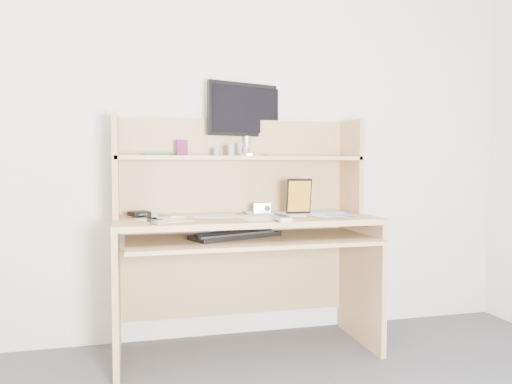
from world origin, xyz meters
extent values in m
cube|color=beige|center=(0.00, 1.80, 1.25)|extent=(3.60, 0.04, 2.50)
cube|color=tan|center=(0.00, 1.48, 0.73)|extent=(1.40, 0.60, 0.03)
cube|color=tan|center=(-0.68, 1.48, 0.36)|extent=(0.03, 0.56, 0.72)
cube|color=tan|center=(0.68, 1.48, 0.36)|extent=(0.03, 0.56, 0.72)
cube|color=tan|center=(0.00, 1.77, 0.34)|extent=(1.34, 0.02, 0.41)
cube|color=tan|center=(0.00, 1.36, 0.64)|extent=(1.28, 0.55, 0.02)
cube|color=tan|center=(0.00, 1.77, 1.02)|extent=(1.40, 0.02, 0.55)
cube|color=tan|center=(-0.68, 1.63, 1.02)|extent=(0.03, 0.30, 0.55)
cube|color=tan|center=(0.68, 1.63, 1.02)|extent=(0.03, 0.30, 0.55)
cube|color=tan|center=(0.00, 1.63, 1.07)|extent=(1.38, 0.30, 0.02)
cube|color=white|center=(0.00, 1.48, 0.75)|extent=(1.32, 0.54, 0.01)
cube|color=black|center=(-0.08, 1.39, 0.66)|extent=(0.51, 0.34, 0.02)
cube|color=black|center=(-0.08, 1.39, 0.68)|extent=(0.48, 0.32, 0.01)
cube|color=#9FA09B|center=(0.12, 1.22, 0.77)|extent=(0.07, 0.21, 0.02)
cube|color=#A6A6A8|center=(-0.48, 1.25, 0.77)|extent=(0.07, 0.09, 0.02)
cube|color=black|center=(-0.50, 1.32, 0.78)|extent=(0.06, 0.15, 0.05)
cube|color=black|center=(-0.57, 1.61, 0.77)|extent=(0.13, 0.12, 0.03)
cube|color=yellow|center=(-0.35, 1.55, 0.75)|extent=(0.09, 0.09, 0.01)
cube|color=#A7A7A9|center=(0.12, 1.59, 0.79)|extent=(0.10, 0.05, 0.06)
cube|color=black|center=(0.31, 1.51, 0.86)|extent=(0.14, 0.03, 0.20)
cylinder|color=blue|center=(0.49, 1.35, 0.76)|extent=(0.15, 0.06, 0.01)
cube|color=#A62816|center=(-0.32, 1.69, 1.13)|extent=(0.07, 0.05, 0.09)
cube|color=#327F57|center=(-0.44, 1.67, 1.09)|extent=(0.18, 0.21, 0.02)
cylinder|color=black|center=(0.04, 1.64, 1.11)|extent=(0.05, 0.05, 0.06)
cylinder|color=white|center=(-0.06, 1.61, 1.11)|extent=(0.04, 0.04, 0.06)
cylinder|color=black|center=(-0.13, 1.65, 1.10)|extent=(0.05, 0.05, 0.05)
cylinder|color=white|center=(0.01, 1.68, 1.12)|extent=(0.06, 0.06, 0.08)
cylinder|color=#AFAFB4|center=(0.06, 1.72, 1.09)|extent=(0.25, 0.25, 0.02)
cylinder|color=#AFAFB4|center=(0.06, 1.73, 1.15)|extent=(0.04, 0.04, 0.10)
cube|color=black|center=(0.06, 1.75, 1.36)|extent=(0.49, 0.19, 0.31)
cube|color=black|center=(0.06, 1.73, 1.36)|extent=(0.44, 0.15, 0.27)
camera|label=1|loc=(-0.62, -1.15, 1.03)|focal=35.00mm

